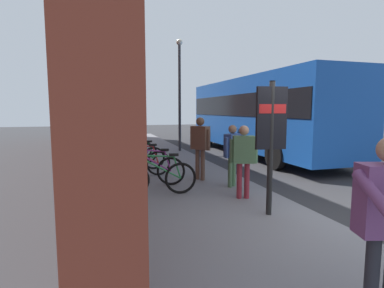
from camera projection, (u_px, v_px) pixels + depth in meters
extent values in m
plane|color=#2D2D30|center=(238.00, 165.00, 11.17)|extent=(60.00, 60.00, 0.00)
cube|color=slate|center=(155.00, 158.00, 12.28)|extent=(24.00, 3.50, 0.12)
cube|color=brown|center=(98.00, 45.00, 12.13)|extent=(22.00, 0.60, 9.18)
cube|color=black|center=(117.00, 90.00, 5.81)|extent=(0.90, 0.06, 1.60)
cube|color=black|center=(111.00, 97.00, 9.14)|extent=(0.90, 0.06, 1.60)
cube|color=black|center=(108.00, 100.00, 12.47)|extent=(0.90, 0.06, 1.60)
torus|color=black|center=(133.00, 180.00, 6.62)|extent=(0.12, 0.72, 0.72)
torus|color=black|center=(181.00, 178.00, 6.84)|extent=(0.12, 0.72, 0.72)
cylinder|color=#267F3F|center=(158.00, 167.00, 6.71)|extent=(0.12, 1.02, 0.58)
cylinder|color=#267F3F|center=(155.00, 156.00, 6.66)|extent=(0.11, 0.85, 0.09)
cylinder|color=#267F3F|center=(177.00, 167.00, 6.80)|extent=(0.05, 0.19, 0.51)
cube|color=black|center=(174.00, 155.00, 6.75)|extent=(0.12, 0.21, 0.06)
cylinder|color=#267F3F|center=(135.00, 153.00, 6.57)|extent=(0.48, 0.06, 0.02)
torus|color=black|center=(129.00, 171.00, 7.64)|extent=(0.27, 0.71, 0.72)
torus|color=black|center=(171.00, 171.00, 7.63)|extent=(0.27, 0.71, 0.72)
cylinder|color=#8C338C|center=(151.00, 160.00, 7.61)|extent=(0.34, 0.98, 0.58)
cylinder|color=#8C338C|center=(148.00, 150.00, 7.58)|extent=(0.29, 0.82, 0.09)
cylinder|color=#8C338C|center=(168.00, 161.00, 7.60)|extent=(0.09, 0.19, 0.51)
cube|color=black|center=(165.00, 150.00, 7.57)|extent=(0.16, 0.22, 0.06)
cylinder|color=#8C338C|center=(131.00, 147.00, 7.57)|extent=(0.47, 0.17, 0.02)
torus|color=black|center=(122.00, 165.00, 8.40)|extent=(0.11, 0.72, 0.72)
torus|color=black|center=(158.00, 163.00, 8.77)|extent=(0.11, 0.72, 0.72)
cylinder|color=#B21E1E|center=(141.00, 155.00, 8.56)|extent=(0.11, 1.02, 0.58)
cylinder|color=#B21E1E|center=(138.00, 146.00, 8.51)|extent=(0.10, 0.85, 0.09)
cylinder|color=#B21E1E|center=(156.00, 155.00, 8.72)|extent=(0.05, 0.19, 0.51)
cube|color=black|center=(153.00, 145.00, 8.66)|extent=(0.11, 0.21, 0.06)
cylinder|color=#B21E1E|center=(123.00, 144.00, 8.35)|extent=(0.48, 0.06, 0.02)
torus|color=black|center=(120.00, 159.00, 9.42)|extent=(0.08, 0.72, 0.72)
torus|color=black|center=(154.00, 158.00, 9.69)|extent=(0.08, 0.72, 0.72)
cylinder|color=#267F3F|center=(138.00, 150.00, 9.53)|extent=(0.06, 1.02, 0.58)
cylinder|color=#267F3F|center=(135.00, 142.00, 9.49)|extent=(0.06, 0.85, 0.09)
cylinder|color=#267F3F|center=(151.00, 150.00, 9.65)|extent=(0.04, 0.19, 0.51)
cube|color=black|center=(149.00, 141.00, 9.59)|extent=(0.11, 0.20, 0.06)
cylinder|color=#267F3F|center=(121.00, 140.00, 9.37)|extent=(0.48, 0.04, 0.02)
torus|color=black|center=(118.00, 155.00, 10.41)|extent=(0.14, 0.72, 0.72)
torus|color=black|center=(148.00, 153.00, 10.83)|extent=(0.14, 0.72, 0.72)
cylinder|color=#8C338C|center=(133.00, 146.00, 10.60)|extent=(0.15, 1.02, 0.58)
cylinder|color=#8C338C|center=(131.00, 139.00, 10.54)|extent=(0.13, 0.85, 0.09)
cylinder|color=#8C338C|center=(145.00, 146.00, 10.77)|extent=(0.06, 0.19, 0.51)
cube|color=black|center=(143.00, 138.00, 10.71)|extent=(0.12, 0.21, 0.06)
cylinder|color=#8C338C|center=(119.00, 137.00, 10.37)|extent=(0.48, 0.08, 0.02)
torus|color=black|center=(116.00, 151.00, 11.34)|extent=(0.19, 0.72, 0.72)
torus|color=black|center=(143.00, 149.00, 11.82)|extent=(0.19, 0.72, 0.72)
cylinder|color=#267F3F|center=(131.00, 143.00, 11.56)|extent=(0.22, 1.01, 0.58)
cylinder|color=#267F3F|center=(129.00, 137.00, 11.50)|extent=(0.19, 0.84, 0.09)
cylinder|color=#267F3F|center=(141.00, 143.00, 11.76)|extent=(0.07, 0.19, 0.51)
cube|color=black|center=(139.00, 136.00, 11.69)|extent=(0.13, 0.21, 0.06)
cylinder|color=#267F3F|center=(117.00, 135.00, 11.29)|extent=(0.48, 0.11, 0.02)
cylinder|color=black|center=(270.00, 149.00, 5.39)|extent=(0.10, 0.10, 2.40)
cube|color=black|center=(271.00, 118.00, 5.33)|extent=(0.15, 0.56, 1.10)
cube|color=red|center=(272.00, 109.00, 5.31)|extent=(0.15, 0.50, 0.16)
cube|color=#1951B2|center=(258.00, 113.00, 13.59)|extent=(10.51, 2.54, 3.00)
cube|color=black|center=(259.00, 105.00, 13.54)|extent=(10.30, 2.58, 0.90)
cylinder|color=black|center=(334.00, 152.00, 10.89)|extent=(1.00, 0.25, 1.00)
cylinder|color=black|center=(276.00, 155.00, 10.20)|extent=(1.00, 0.25, 1.00)
cylinder|color=black|center=(247.00, 136.00, 17.28)|extent=(1.00, 0.25, 1.00)
cylinder|color=black|center=(207.00, 138.00, 16.58)|extent=(1.00, 0.25, 1.00)
cylinder|color=brown|center=(203.00, 165.00, 8.17)|extent=(0.12, 0.12, 0.83)
cylinder|color=brown|center=(198.00, 164.00, 8.27)|extent=(0.12, 0.12, 0.83)
cube|color=brown|center=(200.00, 138.00, 8.14)|extent=(0.54, 0.48, 0.63)
sphere|color=brown|center=(200.00, 122.00, 8.09)|extent=(0.23, 0.23, 0.23)
cylinder|color=brown|center=(209.00, 140.00, 7.98)|extent=(0.10, 0.10, 0.56)
cylinder|color=brown|center=(192.00, 139.00, 8.31)|extent=(0.10, 0.10, 0.56)
cylinder|color=#4C724C|center=(230.00, 172.00, 7.42)|extent=(0.11, 0.11, 0.75)
cylinder|color=#4C724C|center=(234.00, 171.00, 7.54)|extent=(0.11, 0.11, 0.75)
cube|color=#334C8C|center=(232.00, 145.00, 7.40)|extent=(0.42, 0.49, 0.56)
sphere|color=#8C664C|center=(233.00, 129.00, 7.36)|extent=(0.20, 0.20, 0.20)
cylinder|color=#334C8C|center=(226.00, 148.00, 7.22)|extent=(0.09, 0.09, 0.50)
cylinder|color=#334C8C|center=(238.00, 146.00, 7.60)|extent=(0.09, 0.09, 0.50)
cylinder|color=maroon|center=(239.00, 181.00, 6.50)|extent=(0.11, 0.11, 0.77)
cylinder|color=maroon|center=(247.00, 181.00, 6.49)|extent=(0.11, 0.11, 0.77)
cube|color=#4C724C|center=(244.00, 149.00, 6.42)|extent=(0.35, 0.50, 0.58)
sphere|color=tan|center=(244.00, 130.00, 6.37)|extent=(0.21, 0.21, 0.21)
cylinder|color=#4C724C|center=(232.00, 151.00, 6.43)|extent=(0.09, 0.09, 0.51)
cylinder|color=#4C724C|center=(256.00, 151.00, 6.42)|extent=(0.09, 0.09, 0.51)
cylinder|color=#26262D|center=(372.00, 280.00, 2.66)|extent=(0.12, 0.12, 0.83)
cylinder|color=#723F72|center=(374.00, 194.00, 2.38)|extent=(0.45, 0.13, 0.35)
cylinder|color=#333338|center=(180.00, 99.00, 13.84)|extent=(0.12, 0.12, 4.79)
sphere|color=silver|center=(179.00, 42.00, 13.56)|extent=(0.28, 0.28, 0.28)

